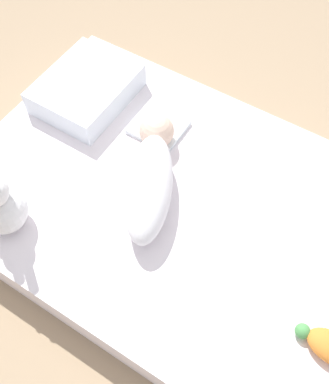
# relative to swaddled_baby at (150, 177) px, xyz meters

# --- Properties ---
(ground_plane) EXTENTS (12.00, 12.00, 0.00)m
(ground_plane) POSITION_rel_swaddled_baby_xyz_m (-0.11, -0.01, -0.23)
(ground_plane) COLOR #9E8466
(bed_mattress) EXTENTS (1.52, 1.03, 0.16)m
(bed_mattress) POSITION_rel_swaddled_baby_xyz_m (-0.11, -0.01, -0.15)
(bed_mattress) COLOR white
(bed_mattress) RESTS_ON ground_plane
(burp_cloth) EXTENTS (0.19, 0.17, 0.02)m
(burp_cloth) POSITION_rel_swaddled_baby_xyz_m (0.12, -0.24, -0.07)
(burp_cloth) COLOR white
(burp_cloth) RESTS_ON bed_mattress
(swaddled_baby) EXTENTS (0.33, 0.50, 0.15)m
(swaddled_baby) POSITION_rel_swaddled_baby_xyz_m (0.00, 0.00, 0.00)
(swaddled_baby) COLOR white
(swaddled_baby) RESTS_ON bed_mattress
(pillow) EXTENTS (0.30, 0.37, 0.10)m
(pillow) POSITION_rel_swaddled_baby_xyz_m (0.44, -0.22, -0.02)
(pillow) COLOR white
(pillow) RESTS_ON bed_mattress
(bunny_plush) EXTENTS (0.16, 0.16, 0.34)m
(bunny_plush) POSITION_rel_swaddled_baby_xyz_m (0.32, 0.35, 0.04)
(bunny_plush) COLOR white
(bunny_plush) RESTS_ON bed_mattress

